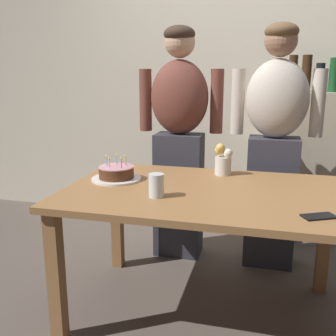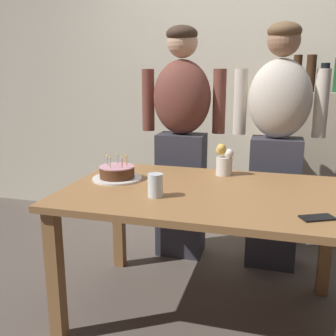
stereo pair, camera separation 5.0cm
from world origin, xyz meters
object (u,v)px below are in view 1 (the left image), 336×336
birthday_cake (116,174)px  person_man_bearded (179,140)px  person_woman_cardigan (274,144)px  water_glass_near (156,185)px  flower_vase (223,161)px  cell_phone (319,216)px

birthday_cake → person_man_bearded: bearing=71.2°
person_man_bearded → person_woman_cardigan: (0.66, 0.00, 0.00)m
water_glass_near → flower_vase: 0.59m
cell_phone → person_man_bearded: person_man_bearded is taller
person_woman_cardigan → flower_vase: bearing=51.9°
cell_phone → birthday_cake: bearing=134.8°
water_glass_near → cell_phone: bearing=-7.6°
birthday_cake → flower_vase: (0.59, 0.27, 0.05)m
water_glass_near → person_woman_cardigan: person_woman_cardigan is taller
person_man_bearded → flower_vase: bearing=133.0°
birthday_cake → flower_vase: flower_vase is taller
birthday_cake → cell_phone: bearing=-18.2°
cell_phone → person_woman_cardigan: bearing=73.4°
cell_phone → person_man_bearded: 1.33m
water_glass_near → person_woman_cardigan: bearing=57.8°
flower_vase → person_woman_cardigan: 0.49m
water_glass_near → person_man_bearded: 0.92m
cell_phone → water_glass_near: bearing=145.5°
birthday_cake → person_man_bearded: person_man_bearded is taller
birthday_cake → flower_vase: 0.65m
birthday_cake → person_man_bearded: (0.22, 0.66, 0.10)m
water_glass_near → flower_vase: size_ratio=0.61×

